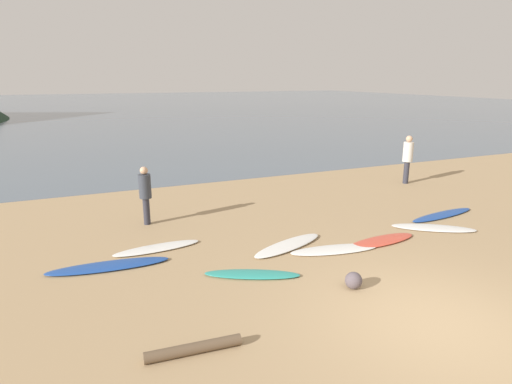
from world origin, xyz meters
TOP-DOWN VIEW (x-y plane):
  - ground_plane at (0.00, 10.00)m, footprint 120.00×120.00m
  - ocean_water at (0.00, 60.98)m, footprint 140.00×100.00m
  - surfboard_0 at (-4.76, 4.46)m, footprint 2.57×0.75m
  - surfboard_1 at (-3.61, 5.07)m, footprint 2.09×0.65m
  - surfboard_2 at (-2.09, 2.88)m, footprint 1.97×1.27m
  - surfboard_3 at (-0.69, 3.98)m, footprint 2.24×1.29m
  - surfboard_4 at (0.20, 3.32)m, footprint 2.25×0.94m
  - surfboard_5 at (1.56, 3.33)m, footprint 2.08×0.74m
  - surfboard_6 at (3.47, 3.54)m, footprint 2.13×1.70m
  - surfboard_7 at (4.56, 4.29)m, footprint 2.58×0.78m
  - person_0 at (-3.50, 7.00)m, footprint 0.33×0.33m
  - person_1 at (6.42, 7.90)m, footprint 0.37×0.37m
  - driftwood_log at (-3.89, 0.85)m, footprint 1.44×0.27m
  - beach_rock_far at (-0.52, 1.60)m, footprint 0.33×0.33m

SIDE VIEW (x-z plane):
  - ground_plane at x=0.00m, z-range -0.20..0.00m
  - ocean_water at x=0.00m, z-range 0.00..0.00m
  - surfboard_4 at x=0.20m, z-range 0.00..0.07m
  - surfboard_6 at x=3.47m, z-range 0.00..0.07m
  - surfboard_2 at x=-2.09m, z-range 0.00..0.07m
  - surfboard_1 at x=-3.61m, z-range 0.00..0.07m
  - surfboard_5 at x=1.56m, z-range 0.00..0.07m
  - surfboard_7 at x=4.56m, z-range 0.00..0.07m
  - surfboard_0 at x=-4.76m, z-range 0.00..0.08m
  - surfboard_3 at x=-0.69m, z-range 0.00..0.09m
  - driftwood_log at x=-3.89m, z-range 0.00..0.17m
  - beach_rock_far at x=-0.52m, z-range 0.00..0.33m
  - person_0 at x=-3.50m, z-range 0.15..1.77m
  - person_1 at x=6.42m, z-range 0.16..1.99m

